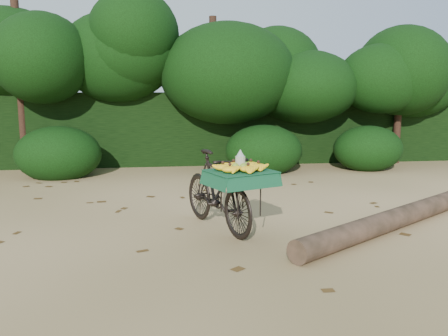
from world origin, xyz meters
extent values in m
plane|color=tan|center=(0.00, 0.00, 0.00)|extent=(80.00, 80.00, 0.00)
imported|color=black|center=(-0.10, 0.00, 0.53)|extent=(1.11, 1.81, 1.05)
cube|color=black|center=(0.12, -0.56, 0.86)|extent=(0.52, 0.57, 0.03)
cube|color=#165330|center=(0.12, -0.56, 0.88)|extent=(0.94, 0.87, 0.01)
ellipsoid|color=olive|center=(0.19, -0.53, 0.94)|extent=(0.10, 0.08, 0.11)
ellipsoid|color=olive|center=(0.10, -0.50, 0.94)|extent=(0.10, 0.08, 0.11)
ellipsoid|color=olive|center=(0.05, -0.59, 0.94)|extent=(0.10, 0.08, 0.11)
ellipsoid|color=olive|center=(0.14, -0.62, 0.94)|extent=(0.10, 0.08, 0.11)
cylinder|color=#EAE5C6|center=(0.12, -0.55, 0.99)|extent=(0.12, 0.12, 0.16)
cylinder|color=brown|center=(2.20, -0.40, 0.14)|extent=(3.42, 2.39, 0.28)
cube|color=black|center=(0.00, 6.30, 0.90)|extent=(26.00, 1.80, 1.80)
camera|label=1|loc=(-0.86, -6.16, 1.85)|focal=38.00mm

